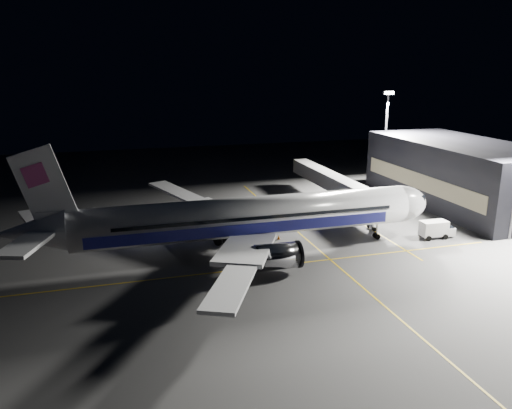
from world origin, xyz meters
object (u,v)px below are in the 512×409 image
object	(u,v)px
floodlight_mast_north	(386,130)
service_truck	(436,229)
airliner	(241,218)
safety_cone_b	(261,220)
safety_cone_c	(279,237)
safety_cone_a	(233,225)
jet_bridge	(336,184)
baggage_tug	(148,224)

from	to	relation	value
floodlight_mast_north	service_truck	size ratio (longest dim) A/B	3.81
service_truck	airliner	bearing A→B (deg)	177.24
airliner	safety_cone_b	world-z (taller)	airliner
airliner	safety_cone_b	bearing A→B (deg)	62.57
airliner	floodlight_mast_north	bearing A→B (deg)	37.91
floodlight_mast_north	safety_cone_c	xyz separation A→B (m)	(-34.07, -27.99, -12.04)
floodlight_mast_north	safety_cone_a	xyz separation A→B (m)	(-39.38, -19.94, -12.11)
jet_bridge	safety_cone_c	size ratio (longest dim) A/B	51.59
jet_bridge	safety_cone_c	xyz separation A→B (m)	(-16.07, -14.06, -4.25)
jet_bridge	baggage_tug	bearing A→B (deg)	-175.16
jet_bridge	safety_cone_c	distance (m)	21.77
service_truck	safety_cone_a	xyz separation A→B (m)	(-28.93, 14.29, -1.21)
jet_bridge	safety_cone_b	bearing A→B (deg)	-164.55
safety_cone_a	jet_bridge	bearing A→B (deg)	15.71
airliner	service_truck	world-z (taller)	airliner
airliner	baggage_tug	size ratio (longest dim) A/B	21.73
service_truck	safety_cone_c	world-z (taller)	service_truck
airliner	safety_cone_a	distance (m)	13.11
safety_cone_c	floodlight_mast_north	bearing A→B (deg)	39.40
safety_cone_a	safety_cone_b	size ratio (longest dim) A/B	0.90
airliner	floodlight_mast_north	distance (m)	52.56
jet_bridge	safety_cone_c	bearing A→B (deg)	-138.83
service_truck	safety_cone_b	bearing A→B (deg)	147.45
airliner	safety_cone_c	xyz separation A→B (m)	(7.00, 4.00, -4.83)
service_truck	baggage_tug	size ratio (longest dim) A/B	1.92
safety_cone_b	floodlight_mast_north	bearing A→B (deg)	28.36
jet_bridge	floodlight_mast_north	bearing A→B (deg)	37.74
floodlight_mast_north	service_truck	xyz separation A→B (m)	(-10.44, -34.24, -10.90)
jet_bridge	safety_cone_b	world-z (taller)	jet_bridge
airliner	service_truck	distance (m)	30.94
baggage_tug	safety_cone_b	bearing A→B (deg)	10.09
baggage_tug	safety_cone_a	distance (m)	13.90
jet_bridge	baggage_tug	size ratio (longest dim) A/B	12.16
jet_bridge	airliner	bearing A→B (deg)	-141.96
floodlight_mast_north	baggage_tug	bearing A→B (deg)	-162.30
baggage_tug	safety_cone_c	world-z (taller)	baggage_tug
floodlight_mast_north	baggage_tug	distance (m)	56.74
safety_cone_a	service_truck	bearing A→B (deg)	-26.29
airliner	safety_cone_a	world-z (taller)	airliner
service_truck	baggage_tug	world-z (taller)	service_truck
floodlight_mast_north	safety_cone_a	distance (m)	45.77
jet_bridge	safety_cone_a	size ratio (longest dim) A/B	66.26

